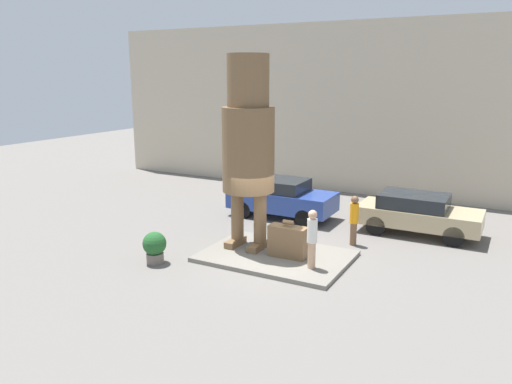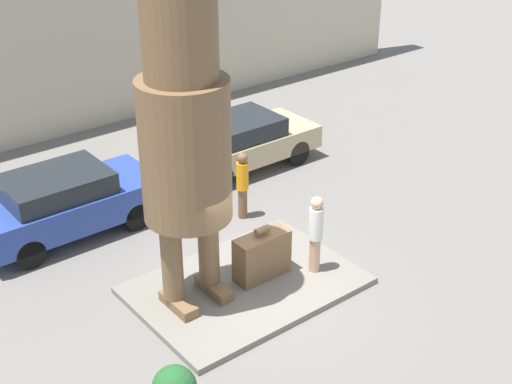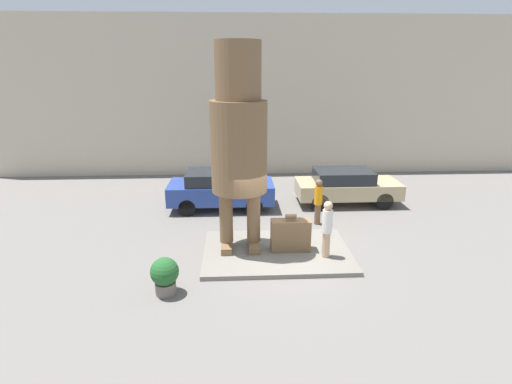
# 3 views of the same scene
# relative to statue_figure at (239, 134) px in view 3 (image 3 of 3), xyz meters

# --- Properties ---
(ground_plane) EXTENTS (60.00, 60.00, 0.00)m
(ground_plane) POSITION_rel_statue_figure_xyz_m (1.10, -0.26, -3.62)
(ground_plane) COLOR slate
(pedestal) EXTENTS (4.40, 3.06, 0.13)m
(pedestal) POSITION_rel_statue_figure_xyz_m (1.10, -0.26, -3.56)
(pedestal) COLOR slate
(pedestal) RESTS_ON ground_plane
(building_backdrop) EXTENTS (28.00, 0.60, 7.86)m
(building_backdrop) POSITION_rel_statue_figure_xyz_m (1.10, 9.52, 0.31)
(building_backdrop) COLOR beige
(building_backdrop) RESTS_ON ground_plane
(statue_figure) EXTENTS (1.62, 1.62, 5.97)m
(statue_figure) POSITION_rel_statue_figure_xyz_m (0.00, 0.00, 0.00)
(statue_figure) COLOR brown
(statue_figure) RESTS_ON pedestal
(giant_suitcase) EXTENTS (1.17, 0.46, 1.15)m
(giant_suitcase) POSITION_rel_statue_figure_xyz_m (1.51, -0.27, -3.01)
(giant_suitcase) COLOR brown
(giant_suitcase) RESTS_ON pedestal
(tourist) EXTENTS (0.29, 0.29, 1.70)m
(tourist) POSITION_rel_statue_figure_xyz_m (2.48, -0.78, -2.56)
(tourist) COLOR tan
(tourist) RESTS_ON pedestal
(parked_car_blue) EXTENTS (4.11, 1.82, 1.52)m
(parked_car_blue) POSITION_rel_statue_figure_xyz_m (-0.74, 3.95, -2.81)
(parked_car_blue) COLOR #284293
(parked_car_blue) RESTS_ON ground_plane
(parked_car_tan) EXTENTS (4.14, 1.80, 1.43)m
(parked_car_tan) POSITION_rel_statue_figure_xyz_m (4.41, 4.25, -2.85)
(parked_car_tan) COLOR tan
(parked_car_tan) RESTS_ON ground_plane
(planter_pot) EXTENTS (0.70, 0.70, 0.97)m
(planter_pot) POSITION_rel_statue_figure_xyz_m (-1.89, -2.34, -3.09)
(planter_pot) COLOR #70665B
(planter_pot) RESTS_ON ground_plane
(worker_hivis) EXTENTS (0.28, 0.28, 1.67)m
(worker_hivis) POSITION_rel_statue_figure_xyz_m (2.80, 2.06, -2.71)
(worker_hivis) COLOR brown
(worker_hivis) RESTS_ON ground_plane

